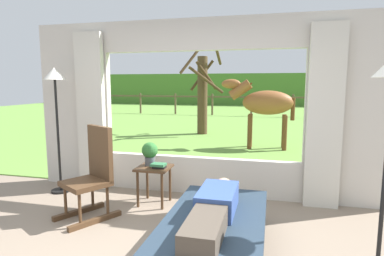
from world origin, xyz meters
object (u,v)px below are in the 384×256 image
object	(u,v)px
potted_plant	(150,152)
horse	(264,103)
reclining_person	(214,208)
book_stack	(159,166)
rocking_chair	(93,173)
side_table	(154,173)
floor_lamp_left	(56,92)
recliner_sofa	(215,238)
pasture_tree	(203,91)

from	to	relation	value
potted_plant	horse	distance (m)	4.39
reclining_person	book_stack	size ratio (longest dim) A/B	7.35
rocking_chair	side_table	world-z (taller)	rocking_chair
horse	rocking_chair	bearing A→B (deg)	156.84
potted_plant	rocking_chair	bearing A→B (deg)	-128.16
side_table	floor_lamp_left	distance (m)	1.91
recliner_sofa	side_table	bearing A→B (deg)	130.86
rocking_chair	potted_plant	size ratio (longest dim) A/B	3.50
reclining_person	horse	xyz separation A→B (m)	(0.28, 5.45, 0.63)
reclining_person	potted_plant	size ratio (longest dim) A/B	4.47
pasture_tree	book_stack	bearing A→B (deg)	-83.21
horse	pasture_tree	bearing A→B (deg)	44.25
side_table	floor_lamp_left	xyz separation A→B (m)	(-1.56, 0.12, 1.09)
recliner_sofa	book_stack	bearing A→B (deg)	129.70
book_stack	horse	xyz separation A→B (m)	(1.24, 4.25, 0.60)
side_table	horse	xyz separation A→B (m)	(1.33, 4.19, 0.73)
rocking_chair	floor_lamp_left	world-z (taller)	floor_lamp_left
pasture_tree	side_table	bearing A→B (deg)	-83.97
recliner_sofa	horse	distance (m)	5.49
reclining_person	floor_lamp_left	size ratio (longest dim) A/B	0.76
reclining_person	potted_plant	world-z (taller)	potted_plant
reclining_person	side_table	world-z (taller)	reclining_person
recliner_sofa	floor_lamp_left	bearing A→B (deg)	152.88
book_stack	reclining_person	bearing A→B (deg)	-51.38
side_table	pasture_tree	distance (m)	6.25
recliner_sofa	potted_plant	xyz separation A→B (m)	(-1.13, 1.27, 0.48)
horse	recliner_sofa	bearing A→B (deg)	175.68
pasture_tree	potted_plant	bearing A→B (deg)	-84.66
rocking_chair	book_stack	bearing A→B (deg)	67.44
reclining_person	rocking_chair	world-z (taller)	rocking_chair
potted_plant	floor_lamp_left	world-z (taller)	floor_lamp_left
horse	book_stack	bearing A→B (deg)	162.37
potted_plant	book_stack	size ratio (longest dim) A/B	1.65
side_table	book_stack	bearing A→B (deg)	-32.27
reclining_person	book_stack	bearing A→B (deg)	128.50
recliner_sofa	floor_lamp_left	size ratio (longest dim) A/B	0.91
potted_plant	pasture_tree	xyz separation A→B (m)	(-0.57, 6.08, 0.71)
reclining_person	side_table	xyz separation A→B (m)	(-1.05, 1.26, -0.10)
recliner_sofa	pasture_tree	bearing A→B (deg)	102.90
side_table	horse	distance (m)	4.46
floor_lamp_left	horse	xyz separation A→B (m)	(2.90, 4.07, -0.36)
horse	pasture_tree	size ratio (longest dim) A/B	0.58
rocking_chair	potted_plant	xyz separation A→B (m)	(0.50, 0.63, 0.16)
reclining_person	floor_lamp_left	distance (m)	3.12
side_table	potted_plant	distance (m)	0.29
floor_lamp_left	horse	bearing A→B (deg)	54.54
side_table	recliner_sofa	bearing A→B (deg)	-49.02
horse	pasture_tree	world-z (taller)	pasture_tree
floor_lamp_left	pasture_tree	xyz separation A→B (m)	(0.92, 6.01, -0.10)
rocking_chair	recliner_sofa	bearing A→B (deg)	8.34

